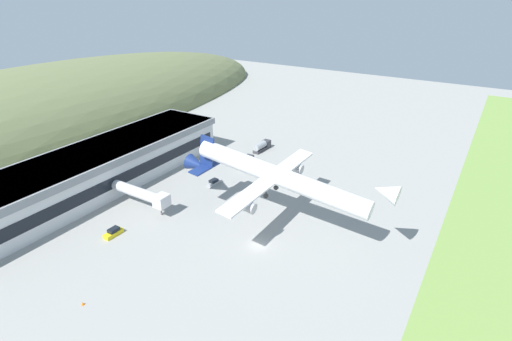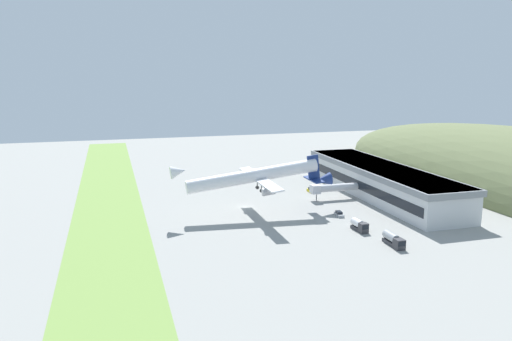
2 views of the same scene
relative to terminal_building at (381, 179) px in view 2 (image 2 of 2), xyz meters
The scene contains 10 objects.
ground_plane 50.35m from the terminal_building, 88.45° to the right, with size 368.15×368.15×0.00m, color gray.
grass_strip_foreground 92.41m from the terminal_building, 89.16° to the right, with size 331.34×21.22×0.08m, color #759947.
terminal_building is the anchor object (origin of this frame).
jetway_0 18.56m from the terminal_building, 90.90° to the right, with size 3.38×17.13×5.43m.
cargo_airplane 50.22m from the terminal_building, 77.80° to the right, with size 35.78×50.62×10.50m.
service_car_0 31.95m from the terminal_building, 52.59° to the right, with size 4.48×2.20×1.46m.
service_car_1 24.98m from the terminal_building, 119.49° to the right, with size 4.34×1.80×1.70m.
fuel_truck 52.81m from the terminal_building, 26.53° to the right, with size 8.02×2.43×3.07m.
box_truck 42.86m from the terminal_building, 37.56° to the right, with size 6.33×2.64×3.05m.
traffic_cone_0 44.58m from the terminal_building, 130.90° to the right, with size 0.52×0.52×0.58m.
Camera 2 is at (150.64, -40.47, 42.80)m, focal length 35.00 mm.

